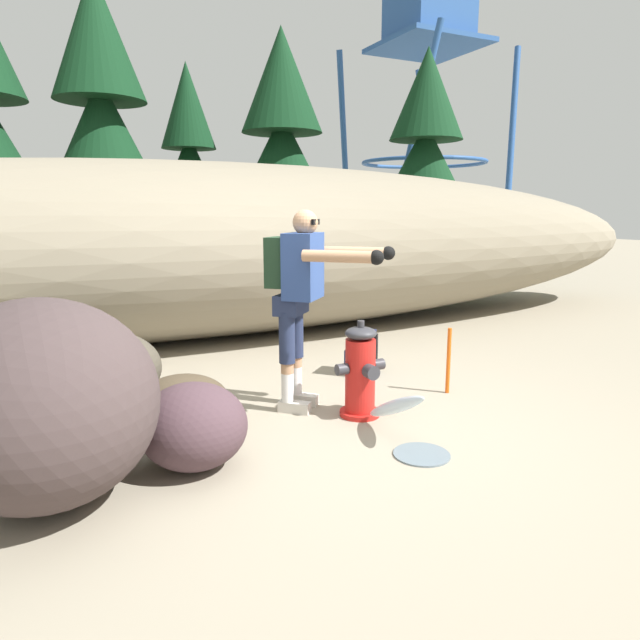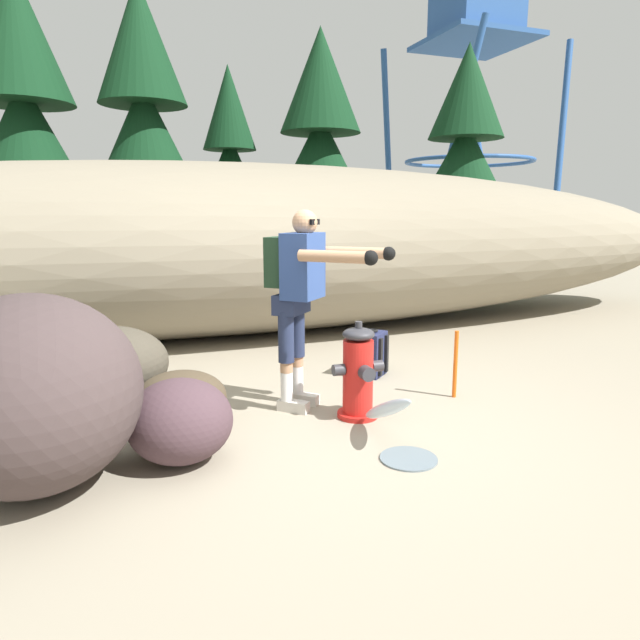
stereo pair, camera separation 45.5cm
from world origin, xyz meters
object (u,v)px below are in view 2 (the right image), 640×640
object	(u,v)px
boulder_outlier	(181,397)
survey_stake	(455,364)
fire_hydrant	(358,374)
boulder_large	(31,392)
spare_backpack	(372,354)
boulder_mid	(109,365)
watchtower	(476,8)
boulder_small	(180,421)
utility_worker	(301,285)

from	to	relation	value
boulder_outlier	survey_stake	xyz separation A→B (m)	(2.34, -0.22, 0.10)
survey_stake	fire_hydrant	bearing A→B (deg)	-171.45
boulder_large	survey_stake	xyz separation A→B (m)	(3.26, 0.52, -0.28)
spare_backpack	boulder_mid	world-z (taller)	boulder_mid
spare_backpack	fire_hydrant	bearing A→B (deg)	106.42
watchtower	boulder_large	bearing A→B (deg)	-134.81
fire_hydrant	boulder_mid	xyz separation A→B (m)	(-1.86, 1.09, -0.03)
watchtower	survey_stake	size ratio (longest dim) A/B	14.66
fire_hydrant	watchtower	bearing A→B (deg)	51.75
fire_hydrant	watchtower	world-z (taller)	watchtower
watchtower	fire_hydrant	bearing A→B (deg)	-128.25
boulder_large	watchtower	xyz separation A→B (m)	(9.54, 9.60, 6.09)
boulder_outlier	survey_stake	bearing A→B (deg)	-5.27
survey_stake	boulder_outlier	bearing A→B (deg)	174.73
fire_hydrant	boulder_large	world-z (taller)	boulder_large
fire_hydrant	boulder_large	xyz separation A→B (m)	(-2.26, -0.37, 0.22)
boulder_outlier	survey_stake	size ratio (longest dim) A/B	1.17
fire_hydrant	boulder_small	xyz separation A→B (m)	(-1.42, -0.33, -0.08)
boulder_mid	utility_worker	bearing A→B (deg)	-26.30
utility_worker	boulder_mid	xyz separation A→B (m)	(-1.50, 0.74, -0.71)
survey_stake	utility_worker	bearing A→B (deg)	171.84
utility_worker	boulder_outlier	size ratio (longest dim) A/B	2.33
boulder_small	boulder_outlier	size ratio (longest dim) A/B	1.01
boulder_small	boulder_outlier	bearing A→B (deg)	83.23
watchtower	boulder_small	bearing A→B (deg)	-132.30
boulder_small	watchtower	distance (m)	14.42
fire_hydrant	spare_backpack	distance (m)	1.18
utility_worker	fire_hydrant	bearing A→B (deg)	-0.33
fire_hydrant	survey_stake	size ratio (longest dim) A/B	1.30
spare_backpack	survey_stake	world-z (taller)	survey_stake
fire_hydrant	watchtower	xyz separation A→B (m)	(7.28, 9.23, 6.32)
boulder_small	survey_stake	bearing A→B (deg)	11.16
fire_hydrant	utility_worker	world-z (taller)	utility_worker
fire_hydrant	boulder_mid	bearing A→B (deg)	149.66
watchtower	survey_stake	distance (m)	12.75
spare_backpack	boulder_outlier	bearing A→B (deg)	65.57
boulder_mid	boulder_outlier	distance (m)	0.90
boulder_large	utility_worker	bearing A→B (deg)	20.53
spare_backpack	boulder_small	size ratio (longest dim) A/B	0.67
utility_worker	survey_stake	size ratio (longest dim) A/B	2.72
fire_hydrant	survey_stake	xyz separation A→B (m)	(1.00, 0.15, -0.06)
boulder_large	fire_hydrant	bearing A→B (deg)	9.26
spare_backpack	boulder_large	bearing A→B (deg)	72.92
boulder_small	boulder_mid	bearing A→B (deg)	107.25
boulder_large	survey_stake	world-z (taller)	boulder_large
spare_backpack	boulder_large	size ratio (longest dim) A/B	0.33
survey_stake	boulder_mid	bearing A→B (deg)	161.85
boulder_mid	fire_hydrant	bearing A→B (deg)	-30.34
fire_hydrant	survey_stake	distance (m)	1.01
fire_hydrant	watchtower	size ratio (longest dim) A/B	0.09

